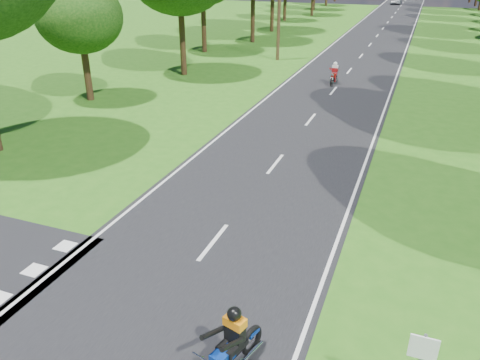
% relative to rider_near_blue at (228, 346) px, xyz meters
% --- Properties ---
extents(ground, '(160.00, 160.00, 0.00)m').
position_rel_rider_near_blue_xyz_m(ground, '(-2.20, 2.22, -0.79)').
color(ground, '#2A6316').
rests_on(ground, ground).
extents(main_road, '(7.00, 140.00, 0.02)m').
position_rel_rider_near_blue_xyz_m(main_road, '(-2.20, 52.22, -0.78)').
color(main_road, black).
rests_on(main_road, ground).
extents(road_markings, '(7.40, 140.00, 0.01)m').
position_rel_rider_near_blue_xyz_m(road_markings, '(-2.33, 50.35, -0.76)').
color(road_markings, silver).
rests_on(road_markings, main_road).
extents(telegraph_pole, '(1.20, 0.26, 8.00)m').
position_rel_rider_near_blue_xyz_m(telegraph_pole, '(-8.20, 30.22, 3.28)').
color(telegraph_pole, '#382616').
rests_on(telegraph_pole, ground).
extents(rider_near_blue, '(1.11, 1.94, 1.54)m').
position_rel_rider_near_blue_xyz_m(rider_near_blue, '(0.00, 0.00, 0.00)').
color(rider_near_blue, '#0D3499').
rests_on(rider_near_blue, main_road).
extents(rider_far_red, '(0.55, 1.64, 1.37)m').
position_rel_rider_near_blue_xyz_m(rider_far_red, '(-2.55, 24.01, -0.08)').
color(rider_far_red, '#99160B').
rests_on(rider_far_red, main_road).
extents(distant_car, '(1.84, 4.37, 1.48)m').
position_rel_rider_near_blue_xyz_m(distant_car, '(-3.25, 85.10, -0.03)').
color(distant_car, '#B7B9BF').
rests_on(distant_car, main_road).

